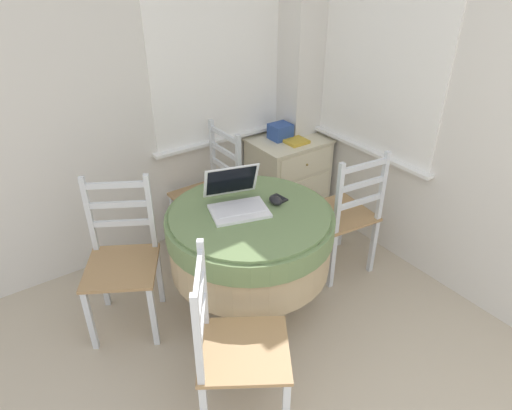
{
  "coord_description": "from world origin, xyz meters",
  "views": [
    {
      "loc": [
        -0.76,
        0.09,
        2.17
      ],
      "look_at": [
        0.69,
        2.16,
        0.67
      ],
      "focal_mm": 32.0,
      "sensor_mm": 36.0,
      "label": 1
    }
  ],
  "objects_px": {
    "dining_chair_near_back_window": "(210,194)",
    "corner_cabinet": "(288,179)",
    "book_on_cabinet": "(294,140)",
    "laptop": "(236,200)",
    "cell_phone": "(279,198)",
    "dining_chair_near_right_window": "(344,215)",
    "dining_chair_camera_near": "(234,348)",
    "storage_box": "(280,131)",
    "dining_chair_left_flank": "(122,261)",
    "computer_mouse": "(276,200)",
    "round_dining_table": "(250,236)"
  },
  "relations": [
    {
      "from": "dining_chair_left_flank",
      "to": "laptop",
      "type": "bearing_deg",
      "value": -22.16
    },
    {
      "from": "round_dining_table",
      "to": "dining_chair_near_right_window",
      "type": "relative_size",
      "value": 1.05
    },
    {
      "from": "book_on_cabinet",
      "to": "dining_chair_near_back_window",
      "type": "bearing_deg",
      "value": 176.29
    },
    {
      "from": "computer_mouse",
      "to": "storage_box",
      "type": "xyz_separation_m",
      "value": [
        0.7,
        0.86,
        0.01
      ]
    },
    {
      "from": "book_on_cabinet",
      "to": "laptop",
      "type": "bearing_deg",
      "value": -146.58
    },
    {
      "from": "computer_mouse",
      "to": "dining_chair_near_back_window",
      "type": "bearing_deg",
      "value": 91.43
    },
    {
      "from": "dining_chair_near_right_window",
      "to": "book_on_cabinet",
      "type": "relative_size",
      "value": 4.65
    },
    {
      "from": "dining_chair_near_right_window",
      "to": "book_on_cabinet",
      "type": "height_order",
      "value": "dining_chair_near_right_window"
    },
    {
      "from": "dining_chair_left_flank",
      "to": "storage_box",
      "type": "xyz_separation_m",
      "value": [
        1.58,
        0.49,
        0.32
      ]
    },
    {
      "from": "dining_chair_camera_near",
      "to": "cell_phone",
      "type": "bearing_deg",
      "value": 40.17
    },
    {
      "from": "corner_cabinet",
      "to": "storage_box",
      "type": "height_order",
      "value": "storage_box"
    },
    {
      "from": "dining_chair_near_back_window",
      "to": "book_on_cabinet",
      "type": "distance_m",
      "value": 0.82
    },
    {
      "from": "laptop",
      "to": "book_on_cabinet",
      "type": "height_order",
      "value": "laptop"
    },
    {
      "from": "computer_mouse",
      "to": "cell_phone",
      "type": "distance_m",
      "value": 0.07
    },
    {
      "from": "cell_phone",
      "to": "book_on_cabinet",
      "type": "relative_size",
      "value": 0.54
    },
    {
      "from": "dining_chair_near_right_window",
      "to": "corner_cabinet",
      "type": "distance_m",
      "value": 0.84
    },
    {
      "from": "cell_phone",
      "to": "dining_chair_near_right_window",
      "type": "distance_m",
      "value": 0.62
    },
    {
      "from": "computer_mouse",
      "to": "storage_box",
      "type": "height_order",
      "value": "storage_box"
    },
    {
      "from": "cell_phone",
      "to": "dining_chair_left_flank",
      "type": "distance_m",
      "value": 1.04
    },
    {
      "from": "dining_chair_near_back_window",
      "to": "dining_chair_left_flank",
      "type": "relative_size",
      "value": 1.0
    },
    {
      "from": "dining_chair_near_right_window",
      "to": "corner_cabinet",
      "type": "xyz_separation_m",
      "value": [
        0.15,
        0.82,
        -0.1
      ]
    },
    {
      "from": "corner_cabinet",
      "to": "dining_chair_camera_near",
      "type": "bearing_deg",
      "value": -135.89
    },
    {
      "from": "computer_mouse",
      "to": "corner_cabinet",
      "type": "bearing_deg",
      "value": 46.95
    },
    {
      "from": "dining_chair_near_back_window",
      "to": "corner_cabinet",
      "type": "relative_size",
      "value": 1.34
    },
    {
      "from": "cell_phone",
      "to": "dining_chair_near_right_window",
      "type": "xyz_separation_m",
      "value": [
        0.54,
        -0.06,
        -0.29
      ]
    },
    {
      "from": "computer_mouse",
      "to": "dining_chair_camera_near",
      "type": "distance_m",
      "value": 0.96
    },
    {
      "from": "dining_chair_near_right_window",
      "to": "computer_mouse",
      "type": "bearing_deg",
      "value": 178.11
    },
    {
      "from": "dining_chair_near_right_window",
      "to": "book_on_cabinet",
      "type": "distance_m",
      "value": 0.82
    },
    {
      "from": "laptop",
      "to": "storage_box",
      "type": "bearing_deg",
      "value": 39.51
    },
    {
      "from": "dining_chair_near_right_window",
      "to": "book_on_cabinet",
      "type": "bearing_deg",
      "value": 78.75
    },
    {
      "from": "dining_chair_near_right_window",
      "to": "corner_cabinet",
      "type": "relative_size",
      "value": 1.34
    },
    {
      "from": "round_dining_table",
      "to": "dining_chair_left_flank",
      "type": "bearing_deg",
      "value": 152.75
    },
    {
      "from": "corner_cabinet",
      "to": "cell_phone",
      "type": "bearing_deg",
      "value": -132.15
    },
    {
      "from": "round_dining_table",
      "to": "storage_box",
      "type": "bearing_deg",
      "value": 43.86
    },
    {
      "from": "cell_phone",
      "to": "storage_box",
      "type": "relative_size",
      "value": 0.67
    },
    {
      "from": "round_dining_table",
      "to": "corner_cabinet",
      "type": "height_order",
      "value": "round_dining_table"
    },
    {
      "from": "book_on_cabinet",
      "to": "dining_chair_near_right_window",
      "type": "bearing_deg",
      "value": -101.25
    },
    {
      "from": "round_dining_table",
      "to": "corner_cabinet",
      "type": "distance_m",
      "value": 1.24
    },
    {
      "from": "computer_mouse",
      "to": "cell_phone",
      "type": "bearing_deg",
      "value": 33.19
    },
    {
      "from": "computer_mouse",
      "to": "dining_chair_camera_near",
      "type": "xyz_separation_m",
      "value": [
        -0.69,
        -0.6,
        -0.31
      ]
    },
    {
      "from": "dining_chair_near_back_window",
      "to": "dining_chair_near_right_window",
      "type": "relative_size",
      "value": 1.0
    },
    {
      "from": "storage_box",
      "to": "book_on_cabinet",
      "type": "relative_size",
      "value": 0.8
    },
    {
      "from": "cell_phone",
      "to": "corner_cabinet",
      "type": "distance_m",
      "value": 1.1
    },
    {
      "from": "dining_chair_camera_near",
      "to": "storage_box",
      "type": "height_order",
      "value": "dining_chair_camera_near"
    },
    {
      "from": "laptop",
      "to": "dining_chair_near_right_window",
      "type": "relative_size",
      "value": 0.43
    },
    {
      "from": "computer_mouse",
      "to": "dining_chair_camera_near",
      "type": "height_order",
      "value": "dining_chair_camera_near"
    },
    {
      "from": "laptop",
      "to": "dining_chair_near_back_window",
      "type": "height_order",
      "value": "laptop"
    },
    {
      "from": "corner_cabinet",
      "to": "storage_box",
      "type": "distance_m",
      "value": 0.43
    },
    {
      "from": "round_dining_table",
      "to": "book_on_cabinet",
      "type": "height_order",
      "value": "book_on_cabinet"
    },
    {
      "from": "dining_chair_left_flank",
      "to": "computer_mouse",
      "type": "bearing_deg",
      "value": -22.88
    }
  ]
}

